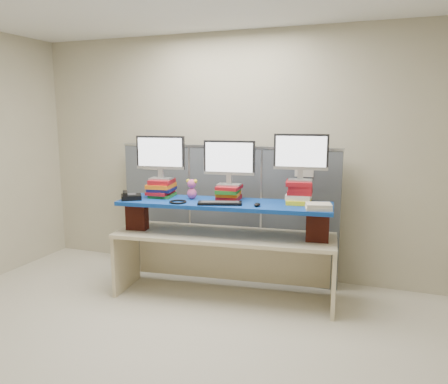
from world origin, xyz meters
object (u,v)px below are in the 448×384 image
at_px(desk, 224,247).
at_px(blue_board, 224,204).
at_px(monitor_left, 161,155).
at_px(desk_phone, 130,196).
at_px(monitor_right, 301,154).
at_px(keyboard, 220,203).
at_px(monitor_center, 229,160).

bearing_deg(desk, blue_board, -96.30).
height_order(blue_board, monitor_left, monitor_left).
height_order(desk, desk_phone, desk_phone).
bearing_deg(monitor_right, keyboard, -161.43).
height_order(desk, monitor_left, monitor_left).
distance_m(blue_board, monitor_right, 0.90).
xyz_separation_m(monitor_center, monitor_right, (0.71, 0.08, 0.07)).
xyz_separation_m(blue_board, monitor_right, (0.72, 0.20, 0.50)).
distance_m(desk, desk_phone, 1.09).
relative_size(desk, blue_board, 1.07).
relative_size(desk, keyboard, 5.07).
bearing_deg(blue_board, monitor_center, 78.08).
bearing_deg(monitor_right, monitor_left, 180.00).
bearing_deg(desk_phone, keyboard, -28.84).
distance_m(monitor_right, keyboard, 0.92).
xyz_separation_m(desk, monitor_center, (0.01, 0.12, 0.88)).
relative_size(blue_board, desk_phone, 7.99).
distance_m(desk, monitor_right, 1.21).
height_order(monitor_left, monitor_center, monitor_left).
bearing_deg(desk_phone, blue_board, -20.96).
height_order(blue_board, monitor_right, monitor_right).
distance_m(blue_board, keyboard, 0.14).
relative_size(monitor_right, keyboard, 1.17).
relative_size(desk, monitor_left, 4.35).
height_order(monitor_left, monitor_right, monitor_right).
xyz_separation_m(monitor_left, monitor_right, (1.45, 0.16, 0.04)).
xyz_separation_m(monitor_right, desk_phone, (-1.67, -0.41, -0.45)).
distance_m(monitor_right, desk_phone, 1.78).
relative_size(monitor_left, keyboard, 1.17).
relative_size(monitor_center, keyboard, 1.17).
distance_m(blue_board, monitor_left, 0.86).
xyz_separation_m(blue_board, monitor_left, (-0.72, 0.04, 0.46)).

